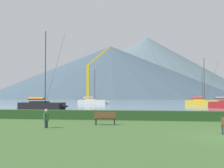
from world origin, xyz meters
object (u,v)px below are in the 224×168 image
Objects in this scene: person_seated_viewer at (46,117)px; dock_crane at (89,87)px; sailboat_slip_4 at (42,105)px; sailboat_slip_2 at (202,102)px; park_bench_near_path at (105,118)px; sailboat_slip_6 at (93,102)px; sailboat_slip_0 at (201,102)px.

person_seated_viewer is 0.08× the size of dock_crane.
sailboat_slip_2 is at bearing 55.10° from sailboat_slip_4.
sailboat_slip_2 is 57.35m from park_bench_near_path.
sailboat_slip_6 is at bearing -50.05° from dock_crane.
dock_crane is (-29.69, 5.92, 4.18)m from sailboat_slip_2.
sailboat_slip_0 is 0.91× the size of sailboat_slip_6.
dock_crane is at bearing 130.39° from sailboat_slip_6.
sailboat_slip_2 is 0.92× the size of sailboat_slip_4.
dock_crane reaches higher than park_bench_near_path.
sailboat_slip_0 is 71.94m from park_bench_near_path.
person_seated_viewer is at bearing -59.89° from sailboat_slip_4.
sailboat_slip_4 is 35.19m from sailboat_slip_6.
sailboat_slip_6 is 61.84m from park_bench_near_path.
sailboat_slip_6 is (-29.39, -10.56, 0.13)m from sailboat_slip_0.
park_bench_near_path is (15.15, -59.95, -0.19)m from sailboat_slip_6.
sailboat_slip_0 is 14.71m from sailboat_slip_2.
sailboat_slip_0 is 32.42m from dock_crane.
sailboat_slip_4 is 10.05× the size of person_seated_viewer.
sailboat_slip_0 is at bearing 73.25° from park_bench_near_path.
person_seated_viewer is at bearing -145.50° from park_bench_near_path.
park_bench_near_path is at bearing -75.38° from sailboat_slip_6.
sailboat_slip_6 is 0.60× the size of dock_crane.
sailboat_slip_6 reaches higher than sailboat_slip_0.
sailboat_slip_2 reaches higher than sailboat_slip_6.
sailboat_slip_4 is 0.79× the size of dock_crane.
sailboat_slip_2 is 9.23× the size of person_seated_viewer.
sailboat_slip_4 is at bearing -118.61° from sailboat_slip_0.
sailboat_slip_4 is at bearing -87.51° from dock_crane.
sailboat_slip_4 is (-29.32, -45.76, 0.13)m from sailboat_slip_0.
sailboat_slip_0 is 31.23m from sailboat_slip_6.
sailboat_slip_6 is 63.88m from person_seated_viewer.
person_seated_viewer is at bearing -78.97° from sailboat_slip_6.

